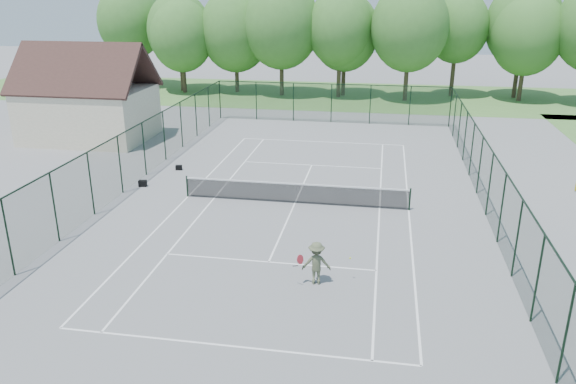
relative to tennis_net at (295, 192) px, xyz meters
name	(u,v)px	position (x,y,z in m)	size (l,w,h in m)	color
ground	(295,203)	(0.00, 0.00, -0.58)	(140.00, 140.00, 0.00)	gray
grass_far	(343,95)	(0.00, 30.00, -0.57)	(80.00, 16.00, 0.01)	#52833C
court_lines	(295,203)	(0.00, 0.00, -0.57)	(11.05, 23.85, 0.01)	white
tennis_net	(295,192)	(0.00, 0.00, 0.00)	(11.08, 0.08, 1.10)	black
fence_enclosure	(295,173)	(0.00, 0.00, 0.98)	(18.05, 36.05, 3.02)	#15321E
utility_building	(87,94)	(-16.00, 10.00, 2.54)	(8.60, 6.27, 6.63)	beige
tree_line_far	(345,32)	(0.00, 30.00, 5.42)	(39.40, 6.40, 9.70)	#483A27
sports_bag_a	(143,183)	(-8.38, 1.09, -0.41)	(0.42, 0.25, 0.33)	black
sports_bag_b	(179,168)	(-7.50, 4.17, -0.44)	(0.36, 0.22, 0.28)	black
tennis_player	(316,263)	(1.99, -7.71, 0.22)	(2.05, 0.95, 1.59)	#52593D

